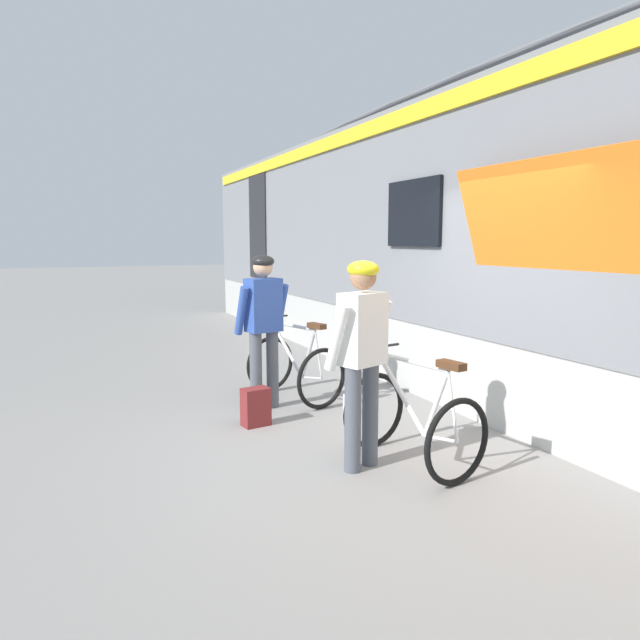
{
  "coord_description": "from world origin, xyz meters",
  "views": [
    {
      "loc": [
        -2.52,
        -4.44,
        1.93
      ],
      "look_at": [
        0.06,
        1.26,
        1.05
      ],
      "focal_mm": 32.12,
      "sensor_mm": 36.0,
      "label": 1
    }
  ],
  "objects": [
    {
      "name": "ground_plane",
      "position": [
        0.0,
        0.0,
        0.0
      ],
      "size": [
        80.0,
        80.0,
        0.0
      ],
      "primitive_type": "plane",
      "color": "gray"
    },
    {
      "name": "train_car",
      "position": [
        2.93,
        0.76,
        1.97
      ],
      "size": [
        3.3,
        19.48,
        3.88
      ],
      "color": "slate",
      "rests_on": "ground"
    },
    {
      "name": "cyclist_near_in_white",
      "position": [
        -0.28,
        -0.33,
        1.05
      ],
      "size": [
        0.66,
        0.45,
        1.76
      ],
      "color": "#4C515B",
      "rests_on": "ground"
    },
    {
      "name": "cyclist_far_in_blue",
      "position": [
        -0.46,
        1.66,
        1.05
      ],
      "size": [
        0.65,
        0.39,
        1.76
      ],
      "color": "#4C515B",
      "rests_on": "ground"
    },
    {
      "name": "bicycle_near_white",
      "position": [
        0.16,
        -0.46,
        0.4
      ],
      "size": [
        0.89,
        1.18,
        0.99
      ],
      "color": "black",
      "rests_on": "ground"
    },
    {
      "name": "bicycle_far_silver",
      "position": [
        -0.01,
        1.85,
        0.4
      ],
      "size": [
        0.97,
        1.22,
        0.99
      ],
      "color": "black",
      "rests_on": "ground"
    },
    {
      "name": "backpack_on_platform",
      "position": [
        -0.75,
        1.11,
        0.2
      ],
      "size": [
        0.3,
        0.22,
        0.4
      ],
      "primitive_type": "cube",
      "rotation": [
        0.0,
        0.0,
        0.15
      ],
      "color": "maroon",
      "rests_on": "ground"
    },
    {
      "name": "water_bottle_near_the_bikes",
      "position": [
        0.29,
        1.06,
        0.11
      ],
      "size": [
        0.07,
        0.07,
        0.23
      ],
      "primitive_type": "cylinder",
      "color": "silver",
      "rests_on": "ground"
    }
  ]
}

